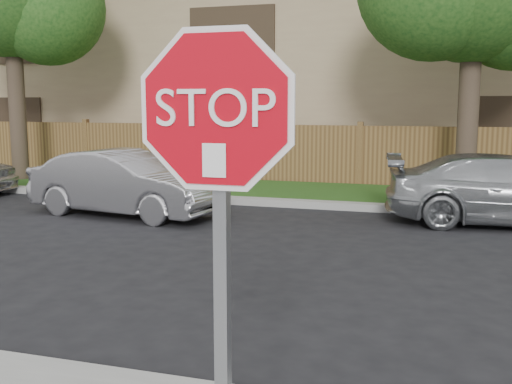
% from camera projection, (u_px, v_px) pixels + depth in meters
% --- Properties ---
extents(far_curb, '(70.00, 0.30, 0.15)m').
position_uv_depth(far_curb, '(338.00, 206.00, 12.34)').
color(far_curb, gray).
rests_on(far_curb, ground).
extents(grass_strip, '(70.00, 3.00, 0.12)m').
position_uv_depth(grass_strip, '(350.00, 195.00, 13.90)').
color(grass_strip, '#1E4714').
rests_on(grass_strip, ground).
extents(fence, '(70.00, 0.12, 1.60)m').
position_uv_depth(fence, '(360.00, 157.00, 15.30)').
color(fence, brown).
rests_on(fence, ground).
extents(apartment_building, '(35.20, 9.20, 7.20)m').
position_uv_depth(apartment_building, '(383.00, 62.00, 20.19)').
color(apartment_building, '#9F8563').
rests_on(apartment_building, ground).
extents(stop_sign, '(1.01, 0.13, 2.55)m').
position_uv_depth(stop_sign, '(218.00, 182.00, 2.68)').
color(stop_sign, gray).
rests_on(stop_sign, sidewalk_near).
extents(sedan_left, '(4.02, 1.93, 1.27)m').
position_uv_depth(sedan_left, '(125.00, 183.00, 11.58)').
color(sedan_left, '#A6A5A9').
rests_on(sedan_left, ground).
extents(sedan_right, '(4.51, 2.20, 1.26)m').
position_uv_depth(sedan_right, '(510.00, 190.00, 10.70)').
color(sedan_right, '#A2A5A9').
rests_on(sedan_right, ground).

